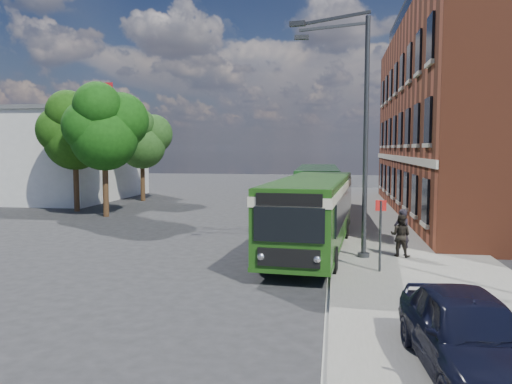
% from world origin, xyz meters
% --- Properties ---
extents(ground, '(120.00, 120.00, 0.00)m').
position_xyz_m(ground, '(0.00, 0.00, 0.00)').
color(ground, '#252528').
rests_on(ground, ground).
extents(pavement, '(6.00, 48.00, 0.15)m').
position_xyz_m(pavement, '(7.00, 8.00, 0.07)').
color(pavement, gray).
rests_on(pavement, ground).
extents(kerb_line, '(0.12, 48.00, 0.01)m').
position_xyz_m(kerb_line, '(3.95, 8.00, 0.01)').
color(kerb_line, beige).
rests_on(kerb_line, ground).
extents(brick_office, '(12.10, 26.00, 14.20)m').
position_xyz_m(brick_office, '(14.00, 12.00, 6.97)').
color(brick_office, brown).
rests_on(brick_office, ground).
extents(white_building, '(9.40, 13.40, 7.30)m').
position_xyz_m(white_building, '(-18.00, 18.00, 3.66)').
color(white_building, silver).
rests_on(white_building, ground).
extents(flagpole, '(0.95, 0.10, 9.00)m').
position_xyz_m(flagpole, '(-12.45, 13.00, 4.94)').
color(flagpole, '#333538').
rests_on(flagpole, ground).
extents(street_lamp, '(2.96, 2.38, 9.00)m').
position_xyz_m(street_lamp, '(4.84, -2.00, 4.79)').
color(street_lamp, '#333538').
rests_on(street_lamp, ground).
extents(bus_stop_sign, '(0.35, 0.08, 2.52)m').
position_xyz_m(bus_stop_sign, '(5.60, -4.20, 1.51)').
color(bus_stop_sign, '#333538').
rests_on(bus_stop_sign, ground).
extents(bus_front, '(3.44, 11.50, 3.02)m').
position_xyz_m(bus_front, '(3.20, -0.64, 1.83)').
color(bus_front, '#1F4E14').
rests_on(bus_front, ground).
extents(bus_rear, '(2.91, 12.13, 3.02)m').
position_xyz_m(bus_rear, '(3.00, 11.58, 1.83)').
color(bus_rear, '#1A4C1D').
rests_on(bus_rear, ground).
extents(parked_car, '(2.18, 4.64, 1.54)m').
position_xyz_m(parked_car, '(6.50, -11.73, 0.92)').
color(parked_car, black).
rests_on(parked_car, pavement).
extents(pedestrian_a, '(0.78, 0.68, 1.80)m').
position_xyz_m(pedestrian_a, '(6.62, -1.64, 1.05)').
color(pedestrian_a, black).
rests_on(pedestrian_a, pavement).
extents(pedestrian_b, '(0.95, 0.86, 1.60)m').
position_xyz_m(pedestrian_b, '(6.57, -1.71, 0.95)').
color(pedestrian_b, black).
rests_on(pedestrian_b, pavement).
extents(tree_left, '(4.84, 4.60, 8.17)m').
position_xyz_m(tree_left, '(-9.84, 7.93, 5.54)').
color(tree_left, '#3D2616').
rests_on(tree_left, ground).
extents(tree_mid, '(4.72, 4.49, 7.98)m').
position_xyz_m(tree_mid, '(-12.97, 10.06, 5.41)').
color(tree_mid, '#3D2616').
rests_on(tree_mid, ground).
extents(tree_right, '(4.38, 4.17, 7.40)m').
position_xyz_m(tree_right, '(-11.18, 17.30, 5.02)').
color(tree_right, '#3D2616').
rests_on(tree_right, ground).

